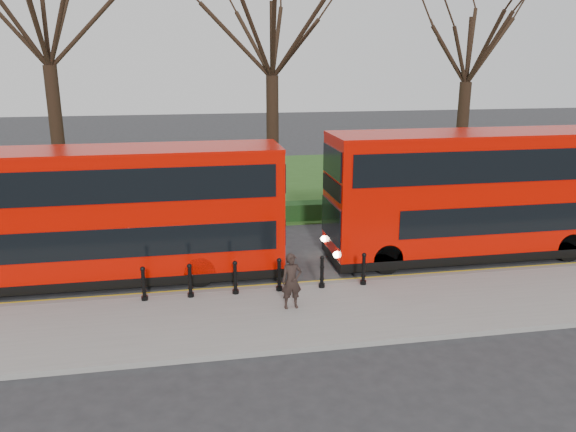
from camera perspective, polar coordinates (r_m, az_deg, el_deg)
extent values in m
plane|color=#28282B|center=(18.76, -2.84, -6.45)|extent=(120.00, 120.00, 0.00)
cube|color=gray|center=(16.02, -1.39, -10.18)|extent=(60.00, 4.00, 0.15)
cube|color=slate|center=(17.82, -2.41, -7.42)|extent=(60.00, 0.25, 0.16)
cube|color=#2A4F1A|center=(33.08, -6.30, 3.27)|extent=(60.00, 18.00, 0.06)
cube|color=black|center=(25.05, -4.92, 0.17)|extent=(60.00, 0.90, 0.80)
cube|color=yellow|center=(18.12, -2.54, -7.25)|extent=(60.00, 0.10, 0.01)
cube|color=yellow|center=(18.30, -2.63, -7.01)|extent=(60.00, 0.10, 0.01)
cylinder|color=black|center=(28.09, -22.33, 7.01)|extent=(0.60, 0.60, 6.80)
cylinder|color=black|center=(27.85, -1.57, 7.58)|extent=(0.60, 0.60, 6.31)
cylinder|color=black|center=(31.00, 17.18, 7.38)|extent=(0.60, 0.60, 5.95)
cylinder|color=black|center=(17.20, -14.46, -6.73)|extent=(0.15, 0.15, 1.00)
cylinder|color=black|center=(17.14, -9.92, -6.54)|extent=(0.15, 0.15, 1.00)
cylinder|color=black|center=(17.18, -5.38, -6.30)|extent=(0.15, 0.15, 1.00)
cylinder|color=black|center=(17.34, -0.90, -6.02)|extent=(0.15, 0.15, 1.00)
cylinder|color=black|center=(17.59, 3.47, -5.72)|extent=(0.15, 0.15, 1.00)
cylinder|color=black|center=(17.95, 7.69, -5.40)|extent=(0.15, 0.15, 1.00)
cube|color=#C90A00|center=(18.92, -17.40, 0.51)|extent=(10.87, 2.47, 4.00)
cube|color=black|center=(19.53, -16.91, -5.31)|extent=(10.89, 2.49, 0.30)
cube|color=black|center=(17.84, -15.14, -2.61)|extent=(8.70, 0.04, 0.94)
cube|color=black|center=(17.47, -18.13, 2.83)|extent=(10.28, 0.04, 1.04)
cylinder|color=black|center=(21.28, -27.02, -4.08)|extent=(0.99, 0.30, 0.99)
cylinder|color=black|center=(18.29, -8.96, -5.57)|extent=(0.99, 0.30, 0.99)
cylinder|color=black|center=(20.34, -9.14, -3.38)|extent=(0.99, 0.30, 0.99)
cube|color=#C90A00|center=(21.57, 19.42, 2.50)|extent=(11.48, 2.61, 4.23)
cube|color=black|center=(22.13, 18.92, -2.97)|extent=(11.50, 2.63, 0.31)
cube|color=black|center=(21.09, 22.95, -0.26)|extent=(9.18, 0.04, 0.99)
cube|color=black|center=(20.25, 21.52, 4.74)|extent=(10.85, 0.04, 1.10)
cube|color=black|center=(19.32, 4.46, 2.93)|extent=(0.06, 2.30, 0.57)
cylinder|color=black|center=(19.40, 10.03, -4.27)|extent=(1.04, 0.31, 1.04)
cylinder|color=black|center=(21.45, 7.93, -2.24)|extent=(1.04, 0.31, 1.04)
cylinder|color=black|center=(22.68, 26.61, -2.81)|extent=(1.04, 0.31, 1.04)
cylinder|color=black|center=(24.45, 23.46, -1.18)|extent=(1.04, 0.31, 1.04)
imported|color=black|center=(16.05, 0.37, -6.64)|extent=(0.62, 0.43, 1.63)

